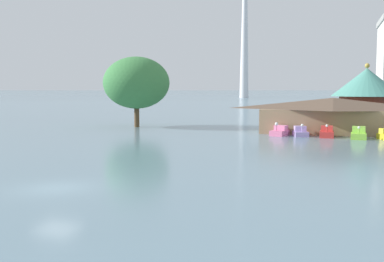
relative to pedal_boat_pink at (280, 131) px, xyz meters
The scene contains 8 objects.
ground_plane 35.36m from the pedal_boat_pink, 105.06° to the right, with size 2000.00×2000.00×0.00m, color slate.
pedal_boat_pink is the anchor object (origin of this frame).
pedal_boat_lavender 2.43m from the pedal_boat_pink, ahead, with size 2.15×2.74×1.57m.
pedal_boat_red 5.51m from the pedal_boat_pink, ahead, with size 1.61×2.66×1.60m.
pedal_boat_lime 9.08m from the pedal_boat_pink, ahead, with size 1.82×2.99×1.54m.
boathouse 7.89m from the pedal_boat_pink, 36.85° to the left, with size 19.21×8.04×4.55m.
green_roof_pavilion 17.90m from the pedal_boat_pink, 52.17° to the left, with size 9.83×9.83×9.30m.
shoreline_tree_tall_left 23.42m from the pedal_boat_pink, 164.07° to the left, with size 9.79×9.79×10.39m.
Camera 1 is at (15.29, -23.12, 5.85)m, focal length 43.45 mm.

